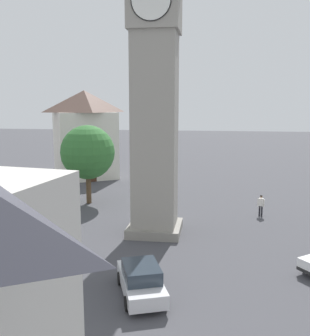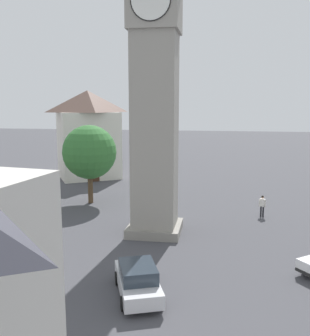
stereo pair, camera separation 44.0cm
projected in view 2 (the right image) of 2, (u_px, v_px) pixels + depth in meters
ground_plane at (155, 232)px, 26.35m from camera, size 200.00×200.00×0.00m
clock_tower at (155, 23)px, 24.07m from camera, size 4.26×4.26×23.38m
car_silver_kerb at (11, 206)px, 30.33m from camera, size 1.95×4.20×1.53m
car_white_side at (138, 280)px, 17.62m from camera, size 3.04×4.46×1.53m
pedestrian at (262, 204)px, 29.89m from camera, size 0.52×0.35×1.69m
tree at (89, 152)px, 33.49m from camera, size 4.70×4.70×6.90m
building_corner_back at (88, 134)px, 45.15m from camera, size 8.92×8.54×10.21m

